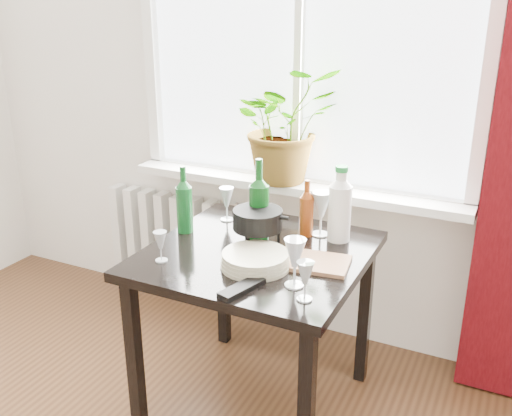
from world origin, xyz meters
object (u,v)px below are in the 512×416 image
at_px(radiator, 172,240).
at_px(cleaning_bottle, 340,203).
at_px(potted_plant, 285,125).
at_px(bottle_amber, 307,208).
at_px(table, 257,271).
at_px(wine_bottle_left, 184,199).
at_px(wine_bottle_right, 259,200).
at_px(wineglass_back_left, 227,204).
at_px(tv_remote, 242,288).
at_px(wineglass_far_right, 305,281).
at_px(wineglass_front_left, 161,246).
at_px(wineglass_front_right, 295,262).
at_px(wineglass_back_center, 321,213).
at_px(cutting_board, 311,262).
at_px(plate_stack, 255,260).
at_px(fondue_pot, 258,228).

distance_m(radiator, cleaning_bottle, 1.29).
bearing_deg(potted_plant, bottle_amber, -54.69).
relative_size(table, wine_bottle_left, 2.88).
height_order(table, wine_bottle_right, wine_bottle_right).
height_order(wine_bottle_left, wineglass_back_left, wine_bottle_left).
height_order(wine_bottle_left, cleaning_bottle, cleaning_bottle).
bearing_deg(tv_remote, wineglass_far_right, 26.19).
distance_m(cleaning_bottle, wineglass_back_left, 0.53).
relative_size(radiator, bottle_amber, 3.22).
relative_size(table, wine_bottle_right, 2.39).
height_order(radiator, wineglass_back_left, wineglass_back_left).
relative_size(wine_bottle_right, wineglass_front_left, 2.86).
distance_m(wineglass_front_right, wineglass_back_left, 0.69).
bearing_deg(cleaning_bottle, tv_remote, -105.61).
xyz_separation_m(wineglass_back_center, cutting_board, (0.06, -0.28, -0.09)).
distance_m(wine_bottle_left, wineglass_front_right, 0.67).
height_order(wine_bottle_right, wineglass_front_right, wine_bottle_right).
bearing_deg(wineglass_far_right, plate_stack, 149.49).
distance_m(plate_stack, fondue_pot, 0.20).
bearing_deg(wineglass_front_left, bottle_amber, 50.14).
bearing_deg(wine_bottle_left, cutting_board, -6.03).
height_order(bottle_amber, fondue_pot, bottle_amber).
bearing_deg(wine_bottle_left, wineglass_back_center, 22.11).
height_order(wineglass_far_right, wineglass_back_center, wineglass_back_center).
bearing_deg(potted_plant, plate_stack, -74.72).
height_order(wineglass_back_center, wineglass_back_left, wineglass_back_center).
bearing_deg(plate_stack, fondue_pot, 113.24).
distance_m(plate_stack, tv_remote, 0.19).
xyz_separation_m(wine_bottle_right, cleaning_bottle, (0.30, 0.14, -0.01)).
height_order(radiator, plate_stack, plate_stack).
xyz_separation_m(wine_bottle_left, wineglass_front_left, (0.08, -0.29, -0.09)).
bearing_deg(cleaning_bottle, wineglass_front_right, -91.31).
xyz_separation_m(cleaning_bottle, plate_stack, (-0.20, -0.38, -0.14)).
distance_m(wine_bottle_left, wineglass_back_center, 0.58).
relative_size(tv_remote, cutting_board, 0.66).
bearing_deg(table, cutting_board, -4.64).
bearing_deg(wineglass_front_left, table, 40.96).
relative_size(wineglass_far_right, wineglass_back_center, 0.72).
relative_size(cleaning_bottle, wineglass_far_right, 2.31).
distance_m(table, wineglass_back_left, 0.40).
bearing_deg(wine_bottle_left, radiator, 129.49).
distance_m(bottle_amber, wineglass_front_left, 0.64).
distance_m(radiator, wineglass_far_right, 1.55).
distance_m(potted_plant, wineglass_back_center, 0.54).
xyz_separation_m(wine_bottle_left, wineglass_back_left, (0.10, 0.20, -0.07)).
relative_size(plate_stack, cutting_board, 0.91).
height_order(wineglass_front_left, fondue_pot, fondue_pot).
relative_size(wineglass_back_center, tv_remote, 1.05).
relative_size(potted_plant, wineglass_back_left, 3.52).
height_order(wine_bottle_left, wineglass_far_right, wine_bottle_left).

